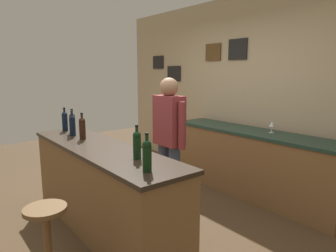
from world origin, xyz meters
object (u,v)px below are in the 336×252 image
object	(u,v)px
bartender	(169,138)
bar_stool	(47,234)
wine_bottle_b	(72,122)
wine_bottle_c	(72,125)
wine_bottle_a	(65,120)
wine_bottle_f	(147,154)
wine_bottle_d	(82,127)
wine_bottle_e	(137,144)
wine_glass_a	(272,124)

from	to	relation	value
bartender	bar_stool	distance (m)	1.64
wine_bottle_b	wine_bottle_c	xyz separation A→B (m)	(0.17, -0.07, 0.00)
wine_bottle_b	wine_bottle_a	bearing A→B (deg)	-174.06
bar_stool	wine_bottle_f	distance (m)	0.98
bar_stool	wine_bottle_c	distance (m)	1.60
bar_stool	bartender	bearing A→B (deg)	104.85
wine_bottle_d	wine_bottle_f	size ratio (longest dim) A/B	1.00
wine_bottle_b	wine_bottle_c	bearing A→B (deg)	-21.19
wine_bottle_c	bar_stool	bearing A→B (deg)	-29.68
bar_stool	wine_bottle_e	size ratio (longest dim) A/B	2.22
wine_bottle_e	wine_bottle_c	bearing A→B (deg)	-176.87
wine_bottle_c	wine_glass_a	world-z (taller)	wine_bottle_c
wine_bottle_a	wine_bottle_f	bearing A→B (deg)	-2.89
bar_stool	wine_bottle_e	bearing A→B (deg)	87.95
wine_bottle_d	wine_bottle_f	bearing A→B (deg)	-3.09
wine_bottle_f	wine_bottle_c	bearing A→B (deg)	178.00
wine_bottle_e	wine_bottle_a	bearing A→B (deg)	-179.07
wine_bottle_a	wine_bottle_f	distance (m)	2.04
wine_bottle_a	wine_glass_a	distance (m)	2.70
wine_bottle_c	wine_glass_a	size ratio (longest dim) A/B	1.97
wine_bottle_a	wine_glass_a	xyz separation A→B (m)	(1.71, 2.09, -0.05)
bartender	wine_bottle_c	size ratio (longest dim) A/B	5.29
bartender	wine_bottle_c	xyz separation A→B (m)	(-0.89, -0.78, 0.12)
wine_bottle_b	wine_bottle_f	distance (m)	1.84
bar_stool	wine_bottle_b	size ratio (longest dim) A/B	2.22
wine_bottle_d	wine_glass_a	size ratio (longest dim) A/B	1.97
wine_bottle_f	wine_glass_a	distance (m)	2.21
bar_stool	wine_bottle_d	distance (m)	1.41
wine_bottle_c	wine_bottle_d	xyz separation A→B (m)	(0.25, 0.02, 0.00)
wine_bottle_a	bartender	bearing A→B (deg)	30.17
wine_bottle_a	wine_bottle_b	xyz separation A→B (m)	(0.20, 0.02, 0.00)
wine_bottle_c	wine_glass_a	bearing A→B (deg)	57.96
wine_bottle_e	wine_glass_a	bearing A→B (deg)	89.62
wine_bottle_a	wine_bottle_e	distance (m)	1.69
wine_bottle_a	wine_bottle_d	distance (m)	0.63
wine_bottle_c	wine_bottle_d	distance (m)	0.25
bar_stool	wine_bottle_f	bearing A→B (deg)	61.05
bar_stool	wine_bottle_f	world-z (taller)	wine_bottle_f
wine_bottle_e	wine_bottle_d	bearing A→B (deg)	-177.08
wine_bottle_c	wine_bottle_e	distance (m)	1.32
bartender	wine_bottle_a	distance (m)	1.47
wine_bottle_a	wine_bottle_c	xyz separation A→B (m)	(0.37, -0.04, 0.00)
wine_bottle_d	wine_glass_a	world-z (taller)	wine_bottle_d
bartender	wine_glass_a	distance (m)	1.42
wine_bottle_a	wine_bottle_c	size ratio (longest dim) A/B	1.00
wine_bottle_d	wine_glass_a	bearing A→B (deg)	62.92
wine_bottle_d	wine_bottle_e	xyz separation A→B (m)	(1.07, 0.05, 0.00)
bar_stool	wine_bottle_c	bearing A→B (deg)	150.32
wine_bottle_f	wine_glass_a	xyz separation A→B (m)	(-0.33, 2.19, -0.05)
wine_bottle_a	wine_bottle_d	bearing A→B (deg)	-2.44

